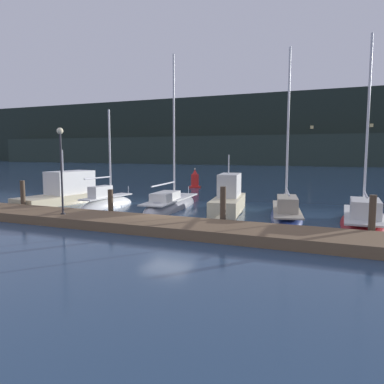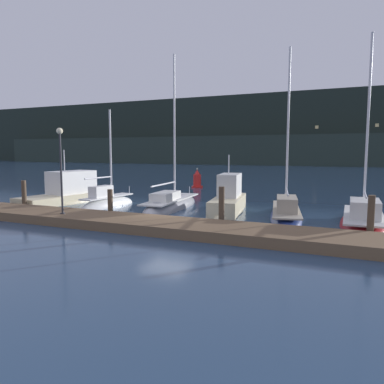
{
  "view_description": "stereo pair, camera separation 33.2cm",
  "coord_description": "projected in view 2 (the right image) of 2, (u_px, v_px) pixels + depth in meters",
  "views": [
    {
      "loc": [
        8.75,
        -17.19,
        3.64
      ],
      "look_at": [
        0.0,
        3.29,
        1.2
      ],
      "focal_mm": 35.0,
      "sensor_mm": 36.0,
      "label": 1
    },
    {
      "loc": [
        9.06,
        -17.06,
        3.64
      ],
      "look_at": [
        0.0,
        3.29,
        1.2
      ],
      "focal_mm": 35.0,
      "sensor_mm": 36.0,
      "label": 2
    }
  ],
  "objects": [
    {
      "name": "sailboat_berth_6",
      "position": [
        363.0,
        223.0,
        18.27
      ],
      "size": [
        2.29,
        7.35,
        9.89
      ],
      "color": "red",
      "rests_on": "ground"
    },
    {
      "name": "motorboat_berth_4",
      "position": [
        228.0,
        205.0,
        22.46
      ],
      "size": [
        2.66,
        6.05,
        4.0
      ],
      "color": "beige",
      "rests_on": "ground"
    },
    {
      "name": "channel_buoy",
      "position": [
        197.0,
        180.0,
        37.34
      ],
      "size": [
        1.16,
        1.16,
        1.96
      ],
      "color": "red",
      "rests_on": "ground"
    },
    {
      "name": "mooring_pile_3",
      "position": [
        371.0,
        218.0,
        15.14
      ],
      "size": [
        0.28,
        0.28,
        1.87
      ],
      "primitive_type": "cylinder",
      "color": "#4C3D2D",
      "rests_on": "ground"
    },
    {
      "name": "hillside_backdrop",
      "position": [
        309.0,
        132.0,
        102.43
      ],
      "size": [
        240.0,
        23.0,
        19.13
      ],
      "color": "#1E2823",
      "rests_on": "ground"
    },
    {
      "name": "mooring_pile_2",
      "position": [
        221.0,
        207.0,
        17.73
      ],
      "size": [
        0.28,
        0.28,
        1.97
      ],
      "primitive_type": "cylinder",
      "color": "#4C3D2D",
      "rests_on": "ground"
    },
    {
      "name": "ground_plane",
      "position": [
        166.0,
        221.0,
        19.55
      ],
      "size": [
        400.0,
        400.0,
        0.0
      ],
      "primitive_type": "plane",
      "color": "navy"
    },
    {
      "name": "mooring_pile_1",
      "position": [
        110.0,
        204.0,
        20.34
      ],
      "size": [
        0.28,
        0.28,
        1.58
      ],
      "primitive_type": "cylinder",
      "color": "#4C3D2D",
      "rests_on": "ground"
    },
    {
      "name": "sailboat_berth_2",
      "position": [
        107.0,
        205.0,
        24.41
      ],
      "size": [
        1.51,
        5.08,
        6.99
      ],
      "color": "white",
      "rests_on": "ground"
    },
    {
      "name": "dock_lamppost",
      "position": [
        61.0,
        157.0,
        18.76
      ],
      "size": [
        0.32,
        0.32,
        4.35
      ],
      "color": "#2D2D33",
      "rests_on": "dock"
    },
    {
      "name": "motorboat_berth_1",
      "position": [
        66.0,
        197.0,
        26.54
      ],
      "size": [
        3.47,
        7.68,
        4.4
      ],
      "color": "beige",
      "rests_on": "ground"
    },
    {
      "name": "mooring_pile_0",
      "position": [
        24.0,
        195.0,
        22.91
      ],
      "size": [
        0.28,
        0.28,
        1.87
      ],
      "primitive_type": "cylinder",
      "color": "#4C3D2D",
      "rests_on": "ground"
    },
    {
      "name": "sailboat_berth_5",
      "position": [
        286.0,
        215.0,
        20.41
      ],
      "size": [
        3.13,
        7.77,
        9.82
      ],
      "color": "navy",
      "rests_on": "ground"
    },
    {
      "name": "sailboat_berth_3",
      "position": [
        171.0,
        207.0,
        23.88
      ],
      "size": [
        2.52,
        7.83,
        10.53
      ],
      "color": "gray",
      "rests_on": "ground"
    },
    {
      "name": "dock",
      "position": [
        145.0,
        224.0,
        17.61
      ],
      "size": [
        27.1,
        2.8,
        0.45
      ],
      "primitive_type": "cube",
      "color": "brown",
      "rests_on": "ground"
    }
  ]
}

